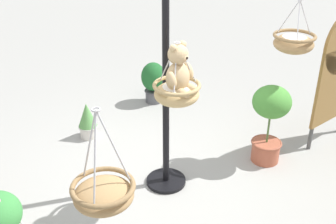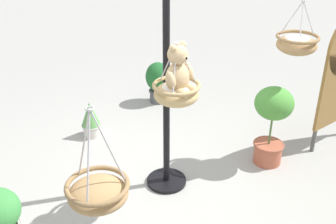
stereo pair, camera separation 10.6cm
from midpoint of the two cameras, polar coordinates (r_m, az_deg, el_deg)
The scene contains 9 objects.
ground_plane at distance 4.62m, azimuth -1.34°, elevation -10.50°, with size 40.00×40.00×0.00m, color #9E9E99.
display_pole_central at distance 4.29m, azimuth -1.00°, elevation -1.58°, with size 0.44×0.44×2.45m.
hanging_basket_with_teddy at distance 3.82m, azimuth 0.40°, elevation 2.73°, with size 0.45×0.45×0.60m.
teddy_bear at distance 3.72m, azimuth 0.70°, elevation 5.55°, with size 0.33×0.30×0.48m.
hanging_basket_left_high at distance 4.74m, azimuth 16.34°, elevation 9.22°, with size 0.46×0.46×0.58m.
hanging_basket_right_low at distance 2.89m, azimuth -9.96°, elevation -10.98°, with size 0.44×0.44×0.75m.
potted_plant_flowering_red at distance 5.51m, azimuth -11.59°, elevation -1.15°, with size 0.26×0.26×0.49m.
potted_plant_small_succulent at distance 6.30m, azimuth -2.51°, elevation 4.36°, with size 0.37×0.37×0.64m.
potted_plant_trailing_ivy at distance 4.89m, azimuth 13.27°, elevation -0.78°, with size 0.44×0.44×0.98m.
Camera 1 is at (2.79, 2.30, 2.87)m, focal length 44.16 mm.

